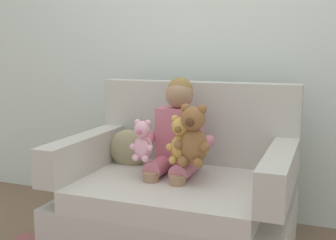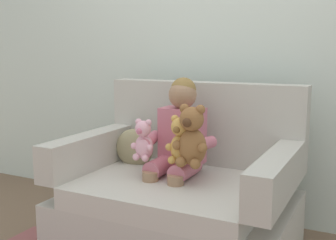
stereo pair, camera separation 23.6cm
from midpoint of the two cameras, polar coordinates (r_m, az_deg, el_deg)
The scene contains 7 objects.
back_wall at distance 3.07m, azimuth 9.77°, elevation 11.15°, with size 6.00×0.10×2.60m, color silver.
armchair at distance 2.56m, azimuth 4.39°, elevation -10.77°, with size 1.32×0.94×1.00m.
seated_child at distance 2.51m, azimuth 4.04°, elevation -2.73°, with size 0.45×0.39×0.82m.
plush_pink at distance 2.43m, azimuth -0.58°, elevation -2.88°, with size 0.14×0.12×0.24m.
plush_honey at distance 2.35m, azimuth 4.60°, elevation -2.91°, with size 0.16×0.13×0.27m.
plush_brown at distance 2.30m, azimuth 6.21°, elevation -2.41°, with size 0.20×0.17×0.34m.
throw_pillow at distance 2.77m, azimuth -2.14°, elevation -3.88°, with size 0.26×0.12×0.26m, color #998C66.
Camera 2 is at (1.02, -2.13, 1.20)m, focal length 44.79 mm.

